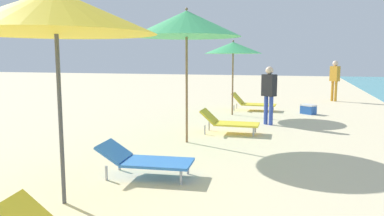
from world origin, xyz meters
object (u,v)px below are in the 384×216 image
Objects in this scene: lounger_second_shoreside at (145,159)px; lounger_third_shoreside at (228,122)px; person_walking_far at (269,90)px; umbrella_third at (187,24)px; person_walking_near at (335,77)px; lounger_farthest_shoreside at (252,103)px; umbrella_farthest at (233,48)px; cooler_box at (308,109)px; umbrella_second at (55,12)px.

lounger_third_shoreside is at bearing 74.83° from lounger_second_shoreside.
person_walking_far is at bearing 68.77° from lounger_second_shoreside.
lounger_third_shoreside is 1.83m from person_walking_far.
umbrella_third is 3.43m from person_walking_far.
person_walking_near is 1.08× the size of person_walking_far.
person_walking_near reaches higher than lounger_farthest_shoreside.
umbrella_farthest is 1.58× the size of lounger_farthest_shoreside.
lounger_third_shoreside reaches higher than cooler_box.
umbrella_second reaches higher than person_walking_far.
lounger_third_shoreside is at bearing 77.43° from umbrella_second.
lounger_farthest_shoreside reaches higher than lounger_second_shoreside.
cooler_box is at bearing 65.70° from lounger_second_shoreside.
person_walking_far is at bearing -72.85° from lounger_farthest_shoreside.
person_walking_near is at bearing 67.01° from lounger_second_shoreside.
person_walking_near is at bearing -165.70° from person_walking_far.
umbrella_second is at bearing -108.61° from cooler_box.
lounger_second_shoreside is at bearing -93.63° from lounger_farthest_shoreside.
umbrella_third is 9.96m from person_walking_near.
lounger_third_shoreside is at bearing -89.53° from lounger_farthest_shoreside.
umbrella_farthest is (0.08, 6.57, 1.84)m from lounger_second_shoreside.
person_walking_far is (1.87, 6.34, -1.37)m from umbrella_second.
umbrella_second is 5.36m from lounger_third_shoreside.
person_walking_far is at bearing -49.08° from umbrella_farthest.
umbrella_third is (-0.11, 2.40, 2.22)m from lounger_second_shoreside.
umbrella_second is 0.93× the size of umbrella_third.
umbrella_farthest is at bearing -106.86° from person_walking_far.
cooler_box is at bearing 61.83° from lounger_third_shoreside.
lounger_third_shoreside is 0.60× the size of umbrella_farthest.
cooler_box is (2.40, 7.45, -0.11)m from lounger_second_shoreside.
umbrella_third is (0.42, 3.65, 0.17)m from umbrella_second.
person_walking_near is at bearing 75.85° from cooler_box.
lounger_second_shoreside reaches higher than cooler_box.
person_walking_near is (3.97, 12.83, -1.28)m from umbrella_second.
umbrella_third is 1.89× the size of lounger_farthest_shoreside.
umbrella_second is at bearing -96.55° from umbrella_third.
lounger_farthest_shoreside is at bearing -131.07° from person_walking_far.
person_walking_near is 4.36m from cooler_box.
lounger_farthest_shoreside is at bearing -175.74° from person_walking_near.
umbrella_farthest is 4.39× the size of cooler_box.
umbrella_third is at bearing -92.53° from umbrella_farthest.
umbrella_second reaches higher than lounger_farthest_shoreside.
lounger_second_shoreside is 0.62× the size of umbrella_farthest.
umbrella_farthest is 1.39× the size of person_walking_near.
lounger_third_shoreside is (0.55, 3.60, 0.01)m from lounger_second_shoreside.
lounger_third_shoreside is (0.66, 1.20, -2.21)m from umbrella_third.
umbrella_second is 2.45m from lounger_second_shoreside.
umbrella_third is at bearing -116.44° from cooler_box.
person_walking_far is at bearing 73.54° from umbrella_second.
umbrella_second is 6.76m from person_walking_far.
lounger_farthest_shoreside is at bearing 79.50° from lounger_second_shoreside.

